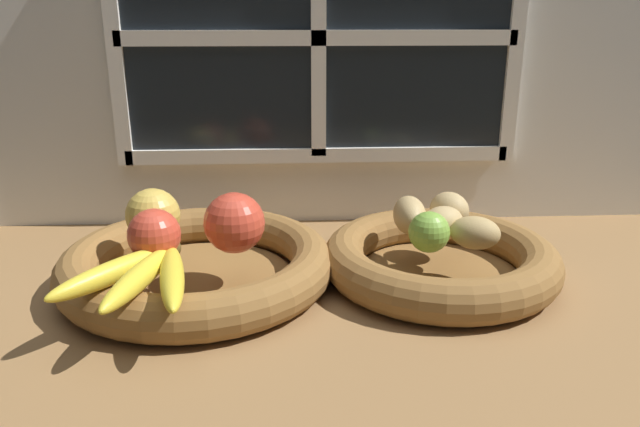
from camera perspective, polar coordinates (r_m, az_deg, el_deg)
ground_plane at (r=81.24cm, az=0.91°, el=-8.26°), size 140.00×90.00×3.00cm
back_wall at (r=102.49cm, az=-0.21°, el=14.48°), size 140.00×4.60×55.00cm
fruit_bowl_left at (r=83.26cm, az=-11.43°, el=-4.80°), size 36.58×36.58×5.71cm
fruit_bowl_right at (r=84.89cm, az=11.20°, el=-4.31°), size 32.18×32.18×5.71cm
apple_red_right at (r=77.51cm, az=-8.05°, el=-0.88°), size 7.79×7.79×7.79cm
apple_red_front at (r=77.23cm, az=-15.31°, el=-1.95°), size 6.53×6.53×6.53cm
apple_golden_left at (r=83.62cm, az=-15.42°, el=-0.15°), size 7.17×7.17×7.17cm
banana_bunch_front at (r=71.23cm, az=-16.29°, el=-5.47°), size 15.97×18.52×2.69cm
potato_small at (r=80.89cm, az=14.37°, el=-1.78°), size 7.87×7.00×4.27cm
potato_oblong at (r=84.84cm, az=8.41°, el=-0.15°), size 4.79×8.42×5.06cm
potato_large at (r=83.00cm, az=11.43°, el=-0.90°), size 7.58×6.94×4.63cm
potato_back at (r=87.79cm, az=12.05°, el=0.32°), size 7.26×7.67×5.16cm
lime_near at (r=78.42cm, az=10.21°, el=-1.73°), size 5.30×5.30×5.30cm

